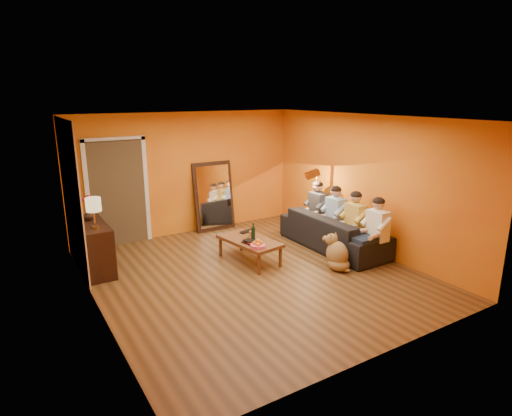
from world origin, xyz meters
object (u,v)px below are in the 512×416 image
table_lamp (94,213)px  laptop (248,232)px  coffee_table (249,250)px  vase (88,215)px  wine_bottle (253,231)px  tumbler (252,234)px  sofa (333,231)px  person_mid_left (355,223)px  person_far_left (377,231)px  person_far_right (318,210)px  dog (337,252)px  mirror_frame (214,196)px  person_mid_right (335,216)px  sideboard (94,248)px  floor_lamp (316,205)px

table_lamp → laptop: table_lamp is taller
coffee_table → vase: size_ratio=6.55×
wine_bottle → tumbler: size_ratio=2.88×
wine_bottle → vase: 2.87m
sofa → person_mid_left: 0.54m
person_far_left → person_far_right: (0.00, 1.65, 0.00)m
vase → person_far_left: bearing=-29.9°
dog → laptop: 1.73m
person_mid_left → tumbler: bearing=155.0°
mirror_frame → person_far_left: mirror_frame is taller
person_mid_right → tumbler: bearing=171.1°
person_far_left → person_far_right: same height
person_far_left → laptop: 2.36m
dog → tumbler: size_ratio=6.00×
wine_bottle → person_mid_left: bearing=-19.6°
sideboard → tumbler: size_ratio=10.95×
person_mid_left → wine_bottle: 1.96m
sideboard → sofa: 4.43m
floor_lamp → person_far_right: size_ratio=1.18×
floor_lamp → wine_bottle: 1.87m
person_far_right → vase: 4.47m
person_far_left → person_far_right: 1.65m
person_mid_left → laptop: (-1.71, 1.06, -0.18)m
table_lamp → floor_lamp: floor_lamp is taller
sideboard → person_far_right: bearing=-8.0°
person_far_left → floor_lamp: bearing=91.3°
sofa → sideboard: bearing=73.4°
person_mid_left → floor_lamp: bearing=91.9°
mirror_frame → sofa: (1.45, -2.34, -0.42)m
table_lamp → wine_bottle: size_ratio=1.65×
floor_lamp → wine_bottle: floor_lamp is taller
sofa → person_mid_left: (0.13, -0.45, 0.27)m
laptop → sofa: bearing=-36.1°
dog → vase: size_ratio=3.47×
person_mid_left → vase: (-4.37, 1.96, 0.33)m
person_far_left → person_mid_left: bearing=90.0°
table_lamp → person_far_left: 4.82m
wine_bottle → dog: bearing=-45.0°
dog → person_mid_right: 1.27m
mirror_frame → table_lamp: bearing=-153.7°
mirror_frame → laptop: bearing=-94.4°
coffee_table → floor_lamp: bearing=3.6°
floor_lamp → laptop: bearing=-154.0°
dog → laptop: dog is taller
person_mid_right → dog: bearing=-129.6°
coffee_table → floor_lamp: 1.97m
wine_bottle → vase: size_ratio=1.66×
tumbler → sideboard: bearing=161.1°
sideboard → person_mid_left: person_mid_left is taller
sideboard → sofa: bearing=-16.6°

